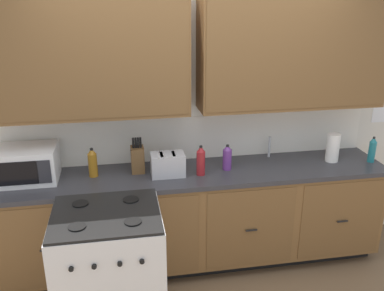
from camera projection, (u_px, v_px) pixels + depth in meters
The scene contains 13 objects.
ground_plane at pixel (202, 282), 3.68m from camera, with size 8.29×8.29×0.00m, color brown.
wall_unit at pixel (193, 80), 3.56m from camera, with size 4.52×0.40×2.54m.
counter_run at pixel (196, 217), 3.79m from camera, with size 3.35×0.64×0.92m.
stove_range at pixel (110, 270), 3.09m from camera, with size 0.76×0.68×0.95m.
microwave at pixel (27, 164), 3.42m from camera, with size 0.48×0.37×0.28m.
toaster at pixel (168, 164), 3.53m from camera, with size 0.28×0.18×0.19m.
knife_block at pixel (138, 159), 3.60m from camera, with size 0.11×0.14×0.31m.
sink_faucet at pixel (269, 147), 3.92m from camera, with size 0.02×0.02×0.20m, color #B2B5BA.
paper_towel_roll at pixel (333, 148), 3.82m from camera, with size 0.12×0.12×0.26m, color white.
bottle_teal at pixel (372, 150), 3.80m from camera, with size 0.06×0.06×0.24m.
bottle_violet at pixel (227, 157), 3.65m from camera, with size 0.08×0.08×0.22m.
bottle_amber at pixel (93, 163), 3.51m from camera, with size 0.07×0.07×0.25m.
bottle_red at pixel (201, 161), 3.53m from camera, with size 0.07×0.07×0.26m.
Camera 1 is at (-0.63, -2.98, 2.39)m, focal length 39.68 mm.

